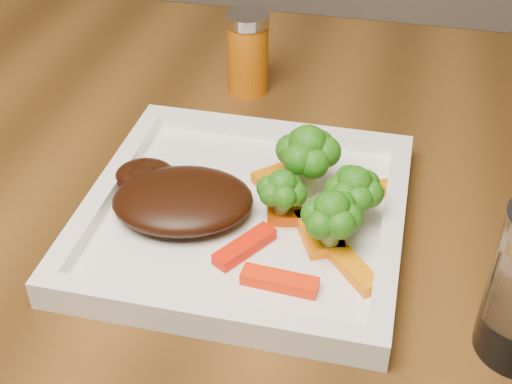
# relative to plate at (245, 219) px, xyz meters

# --- Properties ---
(plate) EXTENTS (0.27, 0.27, 0.01)m
(plate) POSITION_rel_plate_xyz_m (0.00, 0.00, 0.00)
(plate) COLOR white
(plate) RESTS_ON dining_table
(steak) EXTENTS (0.14, 0.12, 0.03)m
(steak) POSITION_rel_plate_xyz_m (-0.05, -0.01, 0.02)
(steak) COLOR black
(steak) RESTS_ON plate
(broccoli_0) EXTENTS (0.08, 0.08, 0.07)m
(broccoli_0) POSITION_rel_plate_xyz_m (0.05, 0.04, 0.04)
(broccoli_0) COLOR #227213
(broccoli_0) RESTS_ON plate
(broccoli_1) EXTENTS (0.06, 0.06, 0.06)m
(broccoli_1) POSITION_rel_plate_xyz_m (0.09, 0.01, 0.04)
(broccoli_1) COLOR #1A6110
(broccoli_1) RESTS_ON plate
(broccoli_2) EXTENTS (0.07, 0.07, 0.06)m
(broccoli_2) POSITION_rel_plate_xyz_m (0.08, -0.03, 0.04)
(broccoli_2) COLOR #136711
(broccoli_2) RESTS_ON plate
(broccoli_3) EXTENTS (0.05, 0.05, 0.06)m
(broccoli_3) POSITION_rel_plate_xyz_m (0.03, -0.00, 0.04)
(broccoli_3) COLOR #266C12
(broccoli_3) RESTS_ON plate
(carrot_0) EXTENTS (0.06, 0.02, 0.01)m
(carrot_0) POSITION_rel_plate_xyz_m (0.05, -0.08, 0.01)
(carrot_0) COLOR #FF2904
(carrot_0) RESTS_ON plate
(carrot_1) EXTENTS (0.05, 0.06, 0.01)m
(carrot_1) POSITION_rel_plate_xyz_m (0.10, -0.05, 0.01)
(carrot_1) COLOR orange
(carrot_1) RESTS_ON plate
(carrot_2) EXTENTS (0.04, 0.06, 0.01)m
(carrot_2) POSITION_rel_plate_xyz_m (0.01, -0.05, 0.01)
(carrot_2) COLOR red
(carrot_2) RESTS_ON plate
(carrot_3) EXTENTS (0.05, 0.04, 0.01)m
(carrot_3) POSITION_rel_plate_xyz_m (0.10, 0.05, 0.01)
(carrot_3) COLOR #D27003
(carrot_3) RESTS_ON plate
(carrot_4) EXTENTS (0.04, 0.04, 0.01)m
(carrot_4) POSITION_rel_plate_xyz_m (0.02, 0.06, 0.01)
(carrot_4) COLOR #D76B03
(carrot_4) RESTS_ON plate
(carrot_5) EXTENTS (0.04, 0.05, 0.01)m
(carrot_5) POSITION_rel_plate_xyz_m (0.06, -0.02, 0.01)
(carrot_5) COLOR orange
(carrot_5) RESTS_ON plate
(carrot_6) EXTENTS (0.06, 0.03, 0.01)m
(carrot_6) POSITION_rel_plate_xyz_m (0.05, 0.00, 0.01)
(carrot_6) COLOR #D24603
(carrot_6) RESTS_ON plate
(spice_shaker) EXTENTS (0.05, 0.05, 0.09)m
(spice_shaker) POSITION_rel_plate_xyz_m (-0.05, 0.23, 0.04)
(spice_shaker) COLOR #BE5D0A
(spice_shaker) RESTS_ON dining_table
(carrot_7) EXTENTS (0.03, 0.05, 0.01)m
(carrot_7) POSITION_rel_plate_xyz_m (0.08, -0.01, 0.01)
(carrot_7) COLOR red
(carrot_7) RESTS_ON plate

